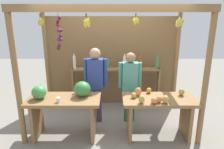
% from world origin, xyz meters
% --- Properties ---
extents(ground_plane, '(12.00, 12.00, 0.00)m').
position_xyz_m(ground_plane, '(0.00, 0.00, 0.00)').
color(ground_plane, gray).
rests_on(ground_plane, ground).
extents(market_stall, '(3.34, 1.88, 2.46)m').
position_xyz_m(market_stall, '(-0.00, 0.43, 1.41)').
color(market_stall, olive).
rests_on(market_stall, ground).
extents(fruit_counter_left, '(1.35, 0.64, 1.08)m').
position_xyz_m(fruit_counter_left, '(-0.87, -0.65, 0.68)').
color(fruit_counter_left, olive).
rests_on(fruit_counter_left, ground).
extents(fruit_counter_right, '(1.35, 0.64, 0.96)m').
position_xyz_m(fruit_counter_right, '(0.87, -0.67, 0.60)').
color(fruit_counter_right, olive).
rests_on(fruit_counter_right, ground).
extents(bottle_shelf_unit, '(2.14, 0.22, 1.36)m').
position_xyz_m(bottle_shelf_unit, '(0.11, 0.66, 0.81)').
color(bottle_shelf_unit, olive).
rests_on(bottle_shelf_unit, ground).
extents(vendor_man, '(0.48, 0.22, 1.63)m').
position_xyz_m(vendor_man, '(-0.33, -0.09, 0.98)').
color(vendor_man, '#4A335F').
rests_on(vendor_man, ground).
extents(vendor_woman, '(0.48, 0.21, 1.54)m').
position_xyz_m(vendor_woman, '(0.39, -0.06, 0.91)').
color(vendor_woman, '#2B5F42').
rests_on(vendor_woman, ground).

